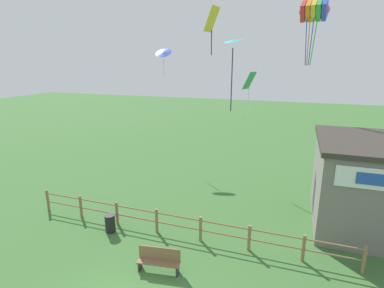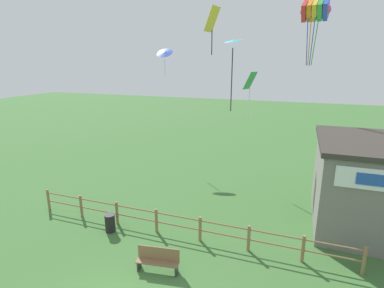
{
  "view_description": "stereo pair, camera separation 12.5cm",
  "coord_description": "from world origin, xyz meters",
  "px_view_note": "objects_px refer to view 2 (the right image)",
  "views": [
    {
      "loc": [
        4.83,
        -6.35,
        8.04
      ],
      "look_at": [
        0.0,
        7.38,
        4.06
      ],
      "focal_mm": 28.0,
      "sensor_mm": 36.0,
      "label": 1
    },
    {
      "loc": [
        4.95,
        -6.31,
        8.04
      ],
      "look_at": [
        0.0,
        7.38,
        4.06
      ],
      "focal_mm": 28.0,
      "sensor_mm": 36.0,
      "label": 2
    }
  ],
  "objects_px": {
    "park_bench_near_fence": "(158,259)",
    "kite_blue_delta": "(165,53)",
    "kite_green_diamond": "(250,85)",
    "kite_rainbow_parafoil": "(315,11)",
    "kite_yellow_diamond": "(212,22)",
    "kite_cyan_delta": "(233,47)",
    "trash_bin": "(110,223)"
  },
  "relations": [
    {
      "from": "park_bench_near_fence",
      "to": "kite_blue_delta",
      "type": "height_order",
      "value": "kite_blue_delta"
    },
    {
      "from": "kite_green_diamond",
      "to": "kite_rainbow_parafoil",
      "type": "bearing_deg",
      "value": 21.61
    },
    {
      "from": "park_bench_near_fence",
      "to": "kite_yellow_diamond",
      "type": "distance_m",
      "value": 12.03
    },
    {
      "from": "kite_cyan_delta",
      "to": "trash_bin",
      "type": "bearing_deg",
      "value": -150.85
    },
    {
      "from": "kite_blue_delta",
      "to": "park_bench_near_fence",
      "type": "bearing_deg",
      "value": -66.75
    },
    {
      "from": "kite_blue_delta",
      "to": "kite_green_diamond",
      "type": "height_order",
      "value": "kite_blue_delta"
    },
    {
      "from": "kite_yellow_diamond",
      "to": "kite_green_diamond",
      "type": "height_order",
      "value": "kite_yellow_diamond"
    },
    {
      "from": "park_bench_near_fence",
      "to": "kite_rainbow_parafoil",
      "type": "relative_size",
      "value": 0.43
    },
    {
      "from": "kite_yellow_diamond",
      "to": "kite_rainbow_parafoil",
      "type": "bearing_deg",
      "value": 45.36
    },
    {
      "from": "park_bench_near_fence",
      "to": "kite_cyan_delta",
      "type": "height_order",
      "value": "kite_cyan_delta"
    },
    {
      "from": "kite_green_diamond",
      "to": "kite_blue_delta",
      "type": "bearing_deg",
      "value": 157.06
    },
    {
      "from": "park_bench_near_fence",
      "to": "kite_yellow_diamond",
      "type": "xyz_separation_m",
      "value": [
        -0.04,
        7.24,
        9.61
      ]
    },
    {
      "from": "kite_blue_delta",
      "to": "kite_yellow_diamond",
      "type": "xyz_separation_m",
      "value": [
        6.09,
        -7.04,
        1.31
      ]
    },
    {
      "from": "kite_cyan_delta",
      "to": "kite_green_diamond",
      "type": "bearing_deg",
      "value": 91.47
    },
    {
      "from": "park_bench_near_fence",
      "to": "trash_bin",
      "type": "bearing_deg",
      "value": 152.63
    },
    {
      "from": "kite_blue_delta",
      "to": "kite_green_diamond",
      "type": "bearing_deg",
      "value": -22.94
    },
    {
      "from": "trash_bin",
      "to": "kite_green_diamond",
      "type": "height_order",
      "value": "kite_green_diamond"
    },
    {
      "from": "trash_bin",
      "to": "kite_yellow_diamond",
      "type": "distance_m",
      "value": 11.61
    },
    {
      "from": "trash_bin",
      "to": "kite_rainbow_parafoil",
      "type": "xyz_separation_m",
      "value": [
        8.61,
        10.65,
        10.7
      ]
    },
    {
      "from": "park_bench_near_fence",
      "to": "kite_rainbow_parafoil",
      "type": "distance_m",
      "value": 17.16
    },
    {
      "from": "park_bench_near_fence",
      "to": "kite_green_diamond",
      "type": "relative_size",
      "value": 0.55
    },
    {
      "from": "kite_green_diamond",
      "to": "kite_cyan_delta",
      "type": "relative_size",
      "value": 0.97
    },
    {
      "from": "kite_blue_delta",
      "to": "kite_cyan_delta",
      "type": "relative_size",
      "value": 0.71
    },
    {
      "from": "trash_bin",
      "to": "kite_cyan_delta",
      "type": "relative_size",
      "value": 0.27
    },
    {
      "from": "park_bench_near_fence",
      "to": "trash_bin",
      "type": "distance_m",
      "value": 3.93
    },
    {
      "from": "park_bench_near_fence",
      "to": "kite_yellow_diamond",
      "type": "relative_size",
      "value": 0.71
    },
    {
      "from": "park_bench_near_fence",
      "to": "kite_yellow_diamond",
      "type": "bearing_deg",
      "value": 90.32
    },
    {
      "from": "kite_green_diamond",
      "to": "park_bench_near_fence",
      "type": "bearing_deg",
      "value": -97.84
    },
    {
      "from": "park_bench_near_fence",
      "to": "kite_cyan_delta",
      "type": "relative_size",
      "value": 0.53
    },
    {
      "from": "kite_rainbow_parafoil",
      "to": "kite_green_diamond",
      "type": "xyz_separation_m",
      "value": [
        -3.6,
        -1.43,
        -4.56
      ]
    },
    {
      "from": "trash_bin",
      "to": "kite_blue_delta",
      "type": "xyz_separation_m",
      "value": [
        -2.64,
        12.47,
        8.36
      ]
    },
    {
      "from": "kite_yellow_diamond",
      "to": "kite_green_diamond",
      "type": "distance_m",
      "value": 5.41
    }
  ]
}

